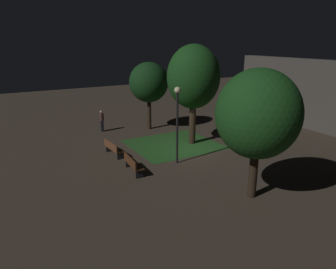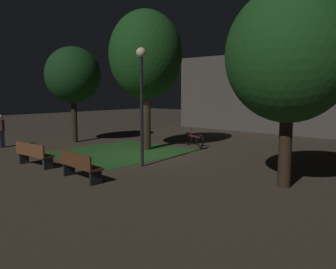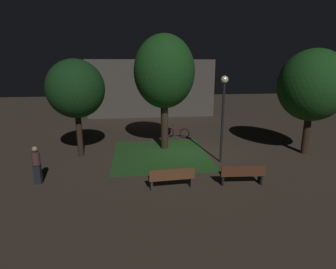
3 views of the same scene
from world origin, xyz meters
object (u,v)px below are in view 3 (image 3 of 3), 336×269
(tree_near_wall, at_px, (76,89))
(bench_by_lamp, at_px, (172,177))
(bicycle, at_px, (177,133))
(lamp_post_plaza_east, at_px, (223,104))
(tree_right_canopy, at_px, (164,72))
(tree_back_left, at_px, (312,86))
(bench_corner, at_px, (242,174))
(pedestrian, at_px, (37,164))

(tree_near_wall, bearing_deg, bench_by_lamp, -46.76)
(bench_by_lamp, bearing_deg, bicycle, 79.54)
(lamp_post_plaza_east, distance_m, bicycle, 5.82)
(bench_by_lamp, distance_m, tree_right_canopy, 6.70)
(bench_by_lamp, distance_m, lamp_post_plaza_east, 4.66)
(tree_right_canopy, bearing_deg, tree_back_left, -14.27)
(tree_back_left, relative_size, lamp_post_plaza_east, 1.31)
(tree_back_left, height_order, tree_near_wall, tree_back_left)
(bench_corner, height_order, pedestrian, pedestrian)
(bench_by_lamp, relative_size, bench_corner, 1.00)
(tree_back_left, bearing_deg, bench_by_lamp, -156.20)
(tree_back_left, height_order, pedestrian, tree_back_left)
(bench_by_lamp, relative_size, pedestrian, 1.14)
(lamp_post_plaza_east, relative_size, bicycle, 2.60)
(tree_right_canopy, bearing_deg, pedestrian, -143.18)
(tree_right_canopy, relative_size, bicycle, 3.90)
(bench_corner, relative_size, tree_right_canopy, 0.28)
(tree_right_canopy, bearing_deg, bench_by_lamp, -93.57)
(bench_corner, distance_m, tree_back_left, 6.94)
(bench_by_lamp, bearing_deg, tree_near_wall, 133.24)
(bench_corner, bearing_deg, tree_near_wall, 147.59)
(bench_corner, relative_size, tree_back_left, 0.33)
(bench_by_lamp, bearing_deg, bench_corner, 0.00)
(tree_back_left, distance_m, pedestrian, 13.85)
(tree_near_wall, height_order, bicycle, tree_near_wall)
(bench_by_lamp, relative_size, bicycle, 1.11)
(bench_by_lamp, bearing_deg, tree_right_canopy, 86.43)
(bicycle, bearing_deg, bench_by_lamp, -100.46)
(tree_right_canopy, distance_m, lamp_post_plaza_east, 4.00)
(bench_by_lamp, xyz_separation_m, bench_corner, (2.91, 0.00, 0.00))
(lamp_post_plaza_east, relative_size, pedestrian, 2.66)
(bicycle, bearing_deg, tree_back_left, -32.81)
(bench_by_lamp, height_order, tree_back_left, tree_back_left)
(bench_by_lamp, height_order, bench_corner, same)
(bench_corner, distance_m, lamp_post_plaza_east, 3.66)
(bench_by_lamp, distance_m, bicycle, 7.84)
(tree_right_canopy, xyz_separation_m, lamp_post_plaza_east, (2.55, -2.73, -1.44))
(bench_corner, xyz_separation_m, tree_near_wall, (-7.21, 4.58, 3.10))
(bench_by_lamp, xyz_separation_m, lamp_post_plaza_east, (2.89, 2.71, 2.46))
(bench_corner, xyz_separation_m, tree_right_canopy, (-2.57, 5.44, 3.89))
(tree_right_canopy, height_order, bicycle, tree_right_canopy)
(tree_near_wall, bearing_deg, pedestrian, -107.71)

